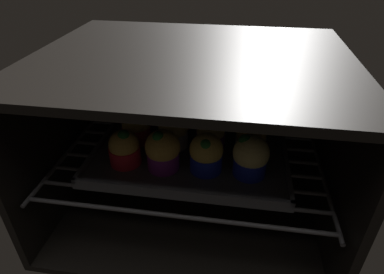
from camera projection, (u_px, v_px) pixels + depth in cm
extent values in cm
cube|color=black|center=(192.00, 200.00, 78.40)|extent=(59.00, 47.00, 1.50)
cube|color=black|center=(192.00, 59.00, 59.31)|extent=(59.00, 47.00, 1.50)
cube|color=black|center=(205.00, 95.00, 87.81)|extent=(59.00, 1.50, 34.00)
cube|color=black|center=(66.00, 129.00, 72.58)|extent=(1.50, 47.00, 34.00)
cube|color=black|center=(332.00, 151.00, 65.12)|extent=(1.50, 47.00, 34.00)
cylinder|color=#4C494C|center=(175.00, 216.00, 54.85)|extent=(54.00, 0.80, 0.80)
cylinder|color=#4C494C|center=(180.00, 197.00, 58.81)|extent=(54.00, 0.80, 0.80)
cylinder|color=#4C494C|center=(184.00, 180.00, 62.77)|extent=(54.00, 0.80, 0.80)
cylinder|color=#4C494C|center=(188.00, 165.00, 66.72)|extent=(54.00, 0.80, 0.80)
cylinder|color=#4C494C|center=(192.00, 152.00, 70.68)|extent=(54.00, 0.80, 0.80)
cylinder|color=#4C494C|center=(195.00, 141.00, 74.64)|extent=(54.00, 0.80, 0.80)
cylinder|color=#4C494C|center=(198.00, 130.00, 78.60)|extent=(54.00, 0.80, 0.80)
cylinder|color=#4C494C|center=(200.00, 121.00, 82.55)|extent=(54.00, 0.80, 0.80)
cylinder|color=#4C494C|center=(203.00, 112.00, 86.51)|extent=(54.00, 0.80, 0.80)
cylinder|color=#4C494C|center=(76.00, 142.00, 74.18)|extent=(0.80, 42.00, 0.80)
cylinder|color=#4C494C|center=(319.00, 164.00, 67.18)|extent=(0.80, 42.00, 0.80)
cube|color=#4C4C51|center=(192.00, 148.00, 70.45)|extent=(40.15, 31.99, 1.20)
cube|color=#4C4C51|center=(178.00, 192.00, 56.87)|extent=(40.15, 0.80, 1.00)
cube|color=#4C4C51|center=(201.00, 110.00, 82.85)|extent=(40.15, 0.80, 1.00)
cube|color=#4C4C51|center=(106.00, 136.00, 72.41)|extent=(0.80, 31.99, 1.00)
cube|color=#4C4C51|center=(285.00, 152.00, 67.31)|extent=(0.80, 31.99, 1.00)
cylinder|color=red|center=(125.00, 155.00, 64.04)|extent=(6.25, 6.25, 3.66)
sphere|color=gold|center=(124.00, 145.00, 62.70)|extent=(5.96, 5.96, 5.96)
sphere|color=#19511E|center=(124.00, 136.00, 60.96)|extent=(2.32, 2.32, 2.32)
cylinder|color=#7A238C|center=(163.00, 160.00, 62.69)|extent=(6.25, 6.25, 3.66)
sphere|color=gold|center=(163.00, 147.00, 61.05)|extent=(6.76, 6.76, 6.76)
sphere|color=#1E6023|center=(158.00, 137.00, 58.94)|extent=(2.24, 2.24, 2.24)
cylinder|color=#1928B7|center=(206.00, 162.00, 62.13)|extent=(6.25, 6.25, 3.66)
sphere|color=gold|center=(206.00, 149.00, 60.58)|extent=(6.44, 6.44, 6.44)
sphere|color=#28702D|center=(206.00, 145.00, 58.46)|extent=(2.44, 2.44, 2.44)
cylinder|color=#1928B7|center=(250.00, 166.00, 61.07)|extent=(6.25, 6.25, 3.66)
sphere|color=#E0CC7A|center=(251.00, 153.00, 59.46)|extent=(6.82, 6.82, 6.82)
sphere|color=#19511E|center=(245.00, 141.00, 58.46)|extent=(2.49, 2.49, 2.49)
cylinder|color=red|center=(137.00, 133.00, 71.07)|extent=(6.25, 6.25, 3.66)
sphere|color=gold|center=(136.00, 124.00, 69.83)|extent=(6.21, 6.21, 6.21)
sphere|color=#28702D|center=(139.00, 112.00, 69.31)|extent=(2.18, 2.18, 2.18)
cylinder|color=silver|center=(174.00, 138.00, 69.36)|extent=(6.25, 6.25, 3.66)
sphere|color=#DBBC60|center=(173.00, 127.00, 67.86)|extent=(6.40, 6.40, 6.40)
sphere|color=#1E6023|center=(174.00, 119.00, 66.69)|extent=(2.06, 2.06, 2.06)
cylinder|color=#7A238C|center=(210.00, 141.00, 68.40)|extent=(6.25, 6.25, 3.66)
sphere|color=#DBBC60|center=(211.00, 131.00, 67.04)|extent=(6.00, 6.00, 6.00)
sphere|color=#28702D|center=(208.00, 124.00, 65.64)|extent=(2.40, 2.40, 2.40)
cylinder|color=silver|center=(250.00, 144.00, 67.28)|extent=(6.25, 6.25, 3.66)
sphere|color=gold|center=(252.00, 132.00, 65.67)|extent=(6.28, 6.28, 6.28)
sphere|color=#28702D|center=(250.00, 124.00, 63.82)|extent=(2.42, 2.42, 2.42)
cylinder|color=#7A238C|center=(147.00, 117.00, 77.34)|extent=(6.25, 6.25, 3.66)
sphere|color=#DBBC60|center=(146.00, 106.00, 75.86)|extent=(6.09, 6.09, 6.09)
sphere|color=#28702D|center=(149.00, 100.00, 74.03)|extent=(2.40, 2.40, 2.40)
cylinder|color=red|center=(180.00, 118.00, 76.60)|extent=(6.25, 6.25, 3.66)
sphere|color=#E0CC7A|center=(180.00, 109.00, 75.21)|extent=(6.26, 6.26, 6.26)
sphere|color=#1E6023|center=(180.00, 99.00, 73.91)|extent=(2.31, 2.31, 2.31)
cylinder|color=#1928B7|center=(216.00, 121.00, 75.58)|extent=(6.25, 6.25, 3.66)
sphere|color=#DBBC60|center=(216.00, 110.00, 74.03)|extent=(5.96, 5.96, 5.96)
sphere|color=#1E6023|center=(216.00, 103.00, 73.36)|extent=(1.92, 1.92, 1.92)
cylinder|color=#1928B7|center=(250.00, 123.00, 74.63)|extent=(6.25, 6.25, 3.66)
sphere|color=#E0CC7A|center=(251.00, 114.00, 73.31)|extent=(6.59, 6.59, 6.59)
sphere|color=#28702D|center=(257.00, 106.00, 72.20)|extent=(2.03, 2.03, 2.03)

